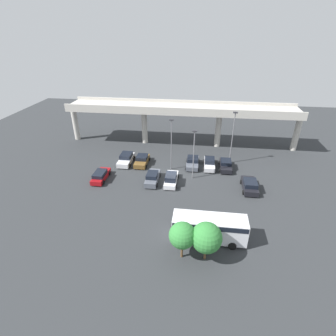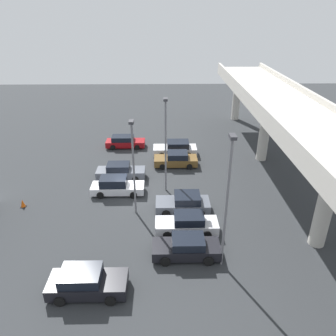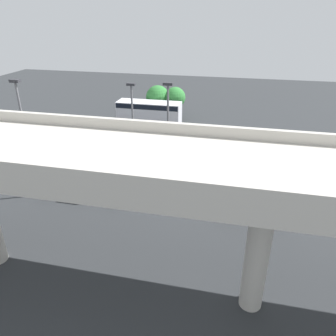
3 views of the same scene
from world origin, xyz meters
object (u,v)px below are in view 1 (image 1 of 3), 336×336
parked_car_4 (171,179)px  tree_front_centre (206,238)px  lamp_post_mid_lot (233,135)px  parked_car_7 (226,165)px  tree_front_left (182,235)px  parked_car_0 (101,176)px  parked_car_3 (152,178)px  shuttle_bus (209,227)px  lamp_post_near_aisle (194,151)px  parked_car_8 (250,185)px  lamp_post_by_overpass (171,141)px  parked_car_1 (126,159)px  parked_car_5 (193,162)px  parked_car_2 (142,160)px  traffic_cone (181,214)px  parked_car_6 (209,163)px

parked_car_4 → tree_front_centre: bearing=-160.0°
tree_front_centre → lamp_post_mid_lot: bearing=79.4°
parked_car_7 → tree_front_left: bearing=-15.8°
parked_car_0 → parked_car_3: 8.06m
parked_car_3 → tree_front_centre: (7.97, -14.15, 2.06)m
parked_car_4 → shuttle_bus: bearing=-153.8°
lamp_post_near_aisle → tree_front_centre: bearing=-83.0°
parked_car_3 → parked_car_8: (14.30, -0.38, 0.01)m
lamp_post_by_overpass → parked_car_8: bearing=-21.9°
parked_car_1 → lamp_post_mid_lot: size_ratio=0.54×
parked_car_1 → lamp_post_by_overpass: bearing=81.3°
parked_car_5 → parked_car_7: bearing=88.5°
parked_car_4 → lamp_post_by_overpass: (-0.51, 4.45, 4.25)m
parked_car_7 → lamp_post_by_overpass: 10.00m
parked_car_2 → lamp_post_mid_lot: lamp_post_mid_lot is taller
traffic_cone → lamp_post_near_aisle: bearing=84.1°
lamp_post_mid_lot → tree_front_centre: (-4.14, -22.09, -2.43)m
parked_car_7 → traffic_cone: (-6.29, -13.39, -0.37)m
parked_car_4 → parked_car_7: parked_car_4 is taller
parked_car_1 → tree_front_centre: size_ratio=1.12×
parked_car_6 → lamp_post_by_overpass: (-6.28, -1.52, 4.28)m
parked_car_4 → lamp_post_by_overpass: bearing=6.5°
traffic_cone → parked_car_4: bearing=105.7°
parked_car_3 → parked_car_0: bearing=92.7°
parked_car_8 → lamp_post_mid_lot: (-2.19, 8.32, 4.48)m
parked_car_5 → tree_front_left: tree_front_left is taller
parked_car_4 → tree_front_centre: tree_front_centre is taller
parked_car_3 → parked_car_5: parked_car_3 is taller
traffic_cone → shuttle_bus: bearing=-46.6°
parked_car_6 → tree_front_left: (-2.98, -20.16, 2.17)m
parked_car_0 → parked_car_8: (22.35, -0.00, 0.06)m
lamp_post_mid_lot → tree_front_centre: lamp_post_mid_lot is taller
parked_car_7 → shuttle_bus: (-2.92, -16.95, 1.02)m
parked_car_5 → parked_car_7: (5.50, -0.15, -0.02)m
parked_car_8 → tree_front_centre: size_ratio=1.06×
parked_car_3 → parked_car_4: size_ratio=0.99×
tree_front_left → traffic_cone: (-0.64, 6.55, -2.55)m
parked_car_0 → tree_front_left: tree_front_left is taller
lamp_post_by_overpass → tree_front_centre: 19.52m
parked_car_0 → parked_car_5: bearing=-65.7°
parked_car_0 → tree_front_centre: (16.02, -13.77, 2.11)m
parked_car_1 → parked_car_2: size_ratio=1.08×
parked_car_6 → tree_front_left: 20.50m
parked_car_7 → lamp_post_by_overpass: lamp_post_by_overpass is taller
parked_car_2 → parked_car_6: 11.48m
parked_car_2 → parked_car_6: size_ratio=0.97×
shuttle_bus → tree_front_centre: tree_front_centre is taller
parked_car_2 → lamp_post_by_overpass: bearing=77.5°
parked_car_4 → parked_car_2: bearing=45.5°
parked_car_0 → parked_car_8: size_ratio=1.00×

